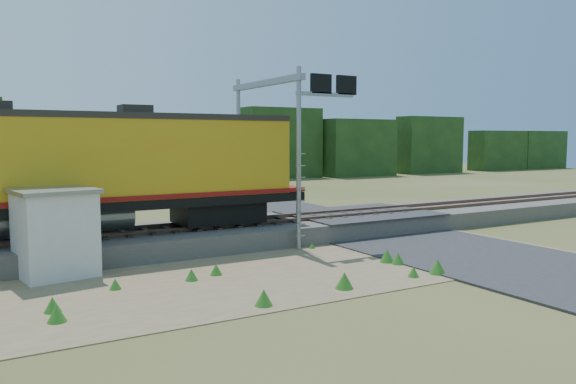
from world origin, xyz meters
TOP-DOWN VIEW (x-y plane):
  - ground at (0.00, 0.00)m, footprint 140.00×140.00m
  - ballast at (0.00, 6.00)m, footprint 70.00×5.00m
  - rails at (0.00, 6.00)m, footprint 70.00×1.54m
  - dirt_shoulder at (-2.00, 0.50)m, footprint 26.00×8.00m
  - road at (7.00, 0.74)m, footprint 7.00×66.00m
  - tree_line_north at (0.00, 38.00)m, footprint 130.00×3.00m
  - weed_clumps at (-3.50, 0.10)m, footprint 15.00×6.20m
  - locomotive at (-7.14, 6.00)m, footprint 19.50×2.97m
  - shed at (-7.31, 3.49)m, footprint 2.78×2.78m
  - signal_gantry at (2.15, 5.33)m, footprint 2.90×6.20m

SIDE VIEW (x-z plane):
  - ground at x=0.00m, z-range 0.00..0.00m
  - weed_clumps at x=-3.50m, z-range -0.28..0.28m
  - dirt_shoulder at x=-2.00m, z-range 0.00..0.03m
  - road at x=7.00m, z-range -0.34..0.52m
  - ballast at x=0.00m, z-range 0.00..0.80m
  - rails at x=0.00m, z-range 0.80..0.96m
  - shed at x=-7.31m, z-range 0.02..2.89m
  - tree_line_north at x=0.00m, z-range -0.18..6.32m
  - locomotive at x=-7.14m, z-range 0.93..5.96m
  - signal_gantry at x=2.15m, z-range 1.81..9.12m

